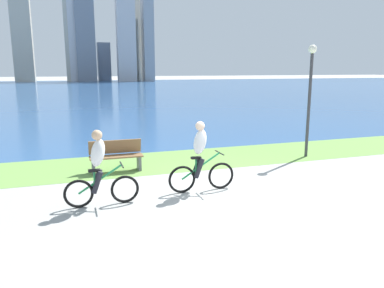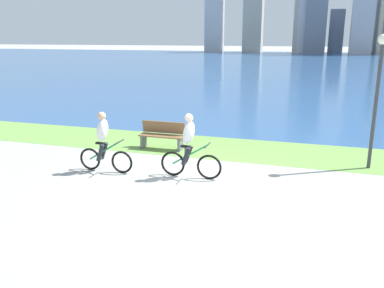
{
  "view_description": "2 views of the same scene",
  "coord_description": "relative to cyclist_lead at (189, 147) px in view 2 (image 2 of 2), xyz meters",
  "views": [
    {
      "loc": [
        -3.55,
        -7.9,
        2.9
      ],
      "look_at": [
        -0.72,
        0.66,
        1.06
      ],
      "focal_mm": 34.3,
      "sensor_mm": 36.0,
      "label": 1
    },
    {
      "loc": [
        2.41,
        -9.51,
        3.61
      ],
      "look_at": [
        -0.72,
        0.43,
        0.83
      ],
      "focal_mm": 37.79,
      "sensor_mm": 36.0,
      "label": 2
    }
  ],
  "objects": [
    {
      "name": "ground_plane",
      "position": [
        0.69,
        -0.11,
        -0.84
      ],
      "size": [
        300.0,
        300.0,
        0.0
      ],
      "primitive_type": "plane",
      "color": "#9E9E99"
    },
    {
      "name": "grass_strip_bayside",
      "position": [
        0.69,
        3.08,
        -0.84
      ],
      "size": [
        120.0,
        2.81,
        0.01
      ],
      "primitive_type": "cube",
      "color": "#6B9947",
      "rests_on": "ground"
    },
    {
      "name": "bay_water_surface",
      "position": [
        0.69,
        48.88,
        -0.84
      ],
      "size": [
        300.0,
        88.78,
        0.0
      ],
      "primitive_type": "cube",
      "color": "#2D568C",
      "rests_on": "ground"
    },
    {
      "name": "cyclist_lead",
      "position": [
        0.0,
        0.0,
        0.0
      ],
      "size": [
        1.67,
        0.52,
        1.71
      ],
      "color": "black",
      "rests_on": "ground"
    },
    {
      "name": "cyclist_trailing",
      "position": [
        -2.37,
        -0.23,
        -0.01
      ],
      "size": [
        1.6,
        0.52,
        1.66
      ],
      "color": "black",
      "rests_on": "ground"
    },
    {
      "name": "bench_near_path",
      "position": [
        -1.72,
        2.42,
        -0.39
      ],
      "size": [
        1.5,
        0.47,
        0.9
      ],
      "color": "brown",
      "rests_on": "ground"
    },
    {
      "name": "lamppost_tall",
      "position": [
        4.6,
        2.26,
        1.58
      ],
      "size": [
        0.28,
        0.28,
        3.67
      ],
      "color": "#38383D",
      "rests_on": "ground"
    },
    {
      "name": "city_skyline_far_shore",
      "position": [
        1.93,
        85.21,
        9.33
      ],
      "size": [
        40.5,
        10.64,
        26.07
      ],
      "color": "#B7B7BC",
      "rests_on": "ground"
    }
  ]
}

